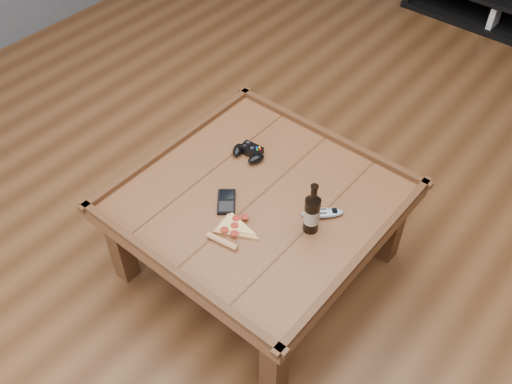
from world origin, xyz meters
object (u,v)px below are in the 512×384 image
Objects in this scene: game_controller at (249,152)px; coffee_table at (259,206)px; game_console at (494,20)px; smartphone at (226,202)px; remote_control at (323,213)px; beer_bottle at (312,212)px; pizza_slice at (233,229)px.

coffee_table is at bearing -44.57° from game_controller.
game_controller is 0.86× the size of game_console.
game_controller is at bearing 72.56° from smartphone.
coffee_table is at bearing -115.97° from remote_control.
smartphone is at bearing -89.76° from game_console.
game_controller is (-0.19, 0.16, 0.08)m from coffee_table.
beer_bottle is 0.94× the size of pizza_slice.
game_controller is at bearing 139.77° from coffee_table.
remote_control is (0.44, -0.08, -0.01)m from game_controller.
pizza_slice is at bearing -78.52° from smartphone.
beer_bottle reaches higher than game_console.
beer_bottle is 1.22× the size of game_console.
game_controller is 1.06× the size of remote_control.
beer_bottle is at bearing -24.55° from game_controller.
remote_control is 0.81× the size of game_console.
beer_bottle reaches higher than smartphone.
remote_control is at bearing 43.48° from pizza_slice.
beer_bottle is 0.12m from remote_control.
remote_control is at bearing -82.39° from game_console.
smartphone is 0.75× the size of game_console.
beer_bottle is (0.26, -0.01, 0.15)m from coffee_table.
pizza_slice is (0.22, -0.36, -0.01)m from game_controller.
game_controller is at bearing 159.79° from beer_bottle.
smartphone reaches higher than game_console.
remote_control reaches higher than smartphone.
game_controller reaches higher than pizza_slice.
coffee_table reaches higher than game_console.
smartphone is at bearing -103.47° from remote_control.
smartphone is at bearing -162.58° from beer_bottle.
pizza_slice is at bearing -81.33° from remote_control.
pizza_slice is at bearing -87.44° from game_console.
game_controller reaches higher than smartphone.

